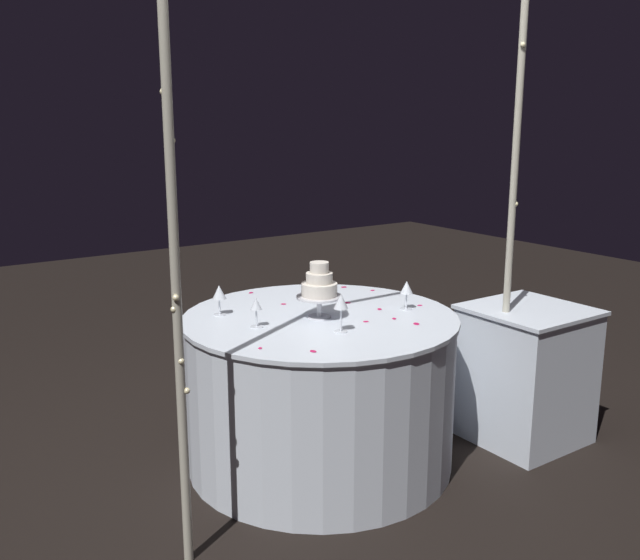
# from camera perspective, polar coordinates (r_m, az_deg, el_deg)

# --- Properties ---
(ground_plane) EXTENTS (12.00, 12.00, 0.00)m
(ground_plane) POSITION_cam_1_polar(r_m,az_deg,el_deg) (3.68, 0.00, -14.37)
(ground_plane) COLOR black
(decorative_arch) EXTENTS (1.84, 0.05, 2.33)m
(decorative_arch) POSITION_cam_1_polar(r_m,az_deg,el_deg) (2.97, 4.23, 8.90)
(decorative_arch) COLOR #B7B29E
(decorative_arch) RESTS_ON ground
(main_table) EXTENTS (1.33, 1.33, 0.76)m
(main_table) POSITION_cam_1_polar(r_m,az_deg,el_deg) (3.52, 0.00, -8.87)
(main_table) COLOR silver
(main_table) RESTS_ON ground
(side_table) EXTENTS (0.57, 0.57, 0.73)m
(side_table) POSITION_cam_1_polar(r_m,az_deg,el_deg) (3.93, 16.25, -7.27)
(side_table) COLOR silver
(side_table) RESTS_ON ground
(tiered_cake) EXTENTS (0.22, 0.22, 0.27)m
(tiered_cake) POSITION_cam_1_polar(r_m,az_deg,el_deg) (3.33, -0.06, -0.52)
(tiered_cake) COLOR silver
(tiered_cake) RESTS_ON main_table
(wine_glass_0) EXTENTS (0.07, 0.07, 0.15)m
(wine_glass_0) POSITION_cam_1_polar(r_m,az_deg,el_deg) (3.42, -8.15, -1.07)
(wine_glass_0) COLOR silver
(wine_glass_0) RESTS_ON main_table
(wine_glass_1) EXTENTS (0.06, 0.06, 0.14)m
(wine_glass_1) POSITION_cam_1_polar(r_m,az_deg,el_deg) (3.21, -5.18, -2.12)
(wine_glass_1) COLOR silver
(wine_glass_1) RESTS_ON main_table
(wine_glass_2) EXTENTS (0.06, 0.06, 0.14)m
(wine_glass_2) POSITION_cam_1_polar(r_m,az_deg,el_deg) (3.52, 7.02, -0.70)
(wine_glass_2) COLOR silver
(wine_glass_2) RESTS_ON main_table
(wine_glass_3) EXTENTS (0.06, 0.06, 0.17)m
(wine_glass_3) POSITION_cam_1_polar(r_m,az_deg,el_deg) (3.11, 1.71, -1.89)
(wine_glass_3) COLOR silver
(wine_glass_3) RESTS_ON main_table
(rose_petal_0) EXTENTS (0.03, 0.04, 0.00)m
(rose_petal_0) POSITION_cam_1_polar(r_m,az_deg,el_deg) (2.89, -0.55, -5.78)
(rose_petal_0) COLOR #C61951
(rose_petal_0) RESTS_ON main_table
(rose_petal_1) EXTENTS (0.04, 0.04, 0.00)m
(rose_petal_1) POSITION_cam_1_polar(r_m,az_deg,el_deg) (3.63, 2.22, -1.84)
(rose_petal_1) COLOR #C61951
(rose_petal_1) RESTS_ON main_table
(rose_petal_2) EXTENTS (0.03, 0.03, 0.00)m
(rose_petal_2) POSITION_cam_1_polar(r_m,az_deg,el_deg) (2.94, -4.86, -5.51)
(rose_petal_2) COLOR #C61951
(rose_petal_2) RESTS_ON main_table
(rose_petal_3) EXTENTS (0.04, 0.03, 0.00)m
(rose_petal_3) POSITION_cam_1_polar(r_m,az_deg,el_deg) (3.96, 1.95, -0.57)
(rose_petal_3) COLOR #C61951
(rose_petal_3) RESTS_ON main_table
(rose_petal_4) EXTENTS (0.04, 0.03, 0.00)m
(rose_petal_4) POSITION_cam_1_polar(r_m,az_deg,el_deg) (3.85, -5.60, -1.02)
(rose_petal_4) COLOR #C61951
(rose_petal_4) RESTS_ON main_table
(rose_petal_5) EXTENTS (0.03, 0.03, 0.00)m
(rose_petal_5) POSITION_cam_1_polar(r_m,az_deg,el_deg) (3.36, 6.02, -3.12)
(rose_petal_5) COLOR #C61951
(rose_petal_5) RESTS_ON main_table
(rose_petal_6) EXTENTS (0.03, 0.03, 0.00)m
(rose_petal_6) POSITION_cam_1_polar(r_m,az_deg,el_deg) (3.61, -2.97, -1.95)
(rose_petal_6) COLOR #C61951
(rose_petal_6) RESTS_ON main_table
(rose_petal_7) EXTENTS (0.04, 0.04, 0.00)m
(rose_petal_7) POSITION_cam_1_polar(r_m,az_deg,el_deg) (3.64, 0.06, -1.79)
(rose_petal_7) COLOR #C61951
(rose_petal_7) RESTS_ON main_table
(rose_petal_8) EXTENTS (0.04, 0.04, 0.00)m
(rose_petal_8) POSITION_cam_1_polar(r_m,az_deg,el_deg) (3.52, 4.84, -2.36)
(rose_petal_8) COLOR #C61951
(rose_petal_8) RESTS_ON main_table
(rose_petal_9) EXTENTS (0.03, 0.03, 0.00)m
(rose_petal_9) POSITION_cam_1_polar(r_m,az_deg,el_deg) (3.62, 8.07, -2.04)
(rose_petal_9) COLOR #C61951
(rose_petal_9) RESTS_ON main_table
(rose_petal_10) EXTENTS (0.03, 0.03, 0.00)m
(rose_petal_10) POSITION_cam_1_polar(r_m,az_deg,el_deg) (3.31, 3.74, -3.37)
(rose_petal_10) COLOR #C61951
(rose_petal_10) RESTS_ON main_table
(rose_petal_11) EXTENTS (0.03, 0.02, 0.00)m
(rose_petal_11) POSITION_cam_1_polar(r_m,az_deg,el_deg) (3.90, 4.27, -0.83)
(rose_petal_11) COLOR #C61951
(rose_petal_11) RESTS_ON main_table
(rose_petal_12) EXTENTS (0.04, 0.03, 0.00)m
(rose_petal_12) POSITION_cam_1_polar(r_m,az_deg,el_deg) (3.72, -1.04, -1.48)
(rose_petal_12) COLOR #C61951
(rose_petal_12) RESTS_ON main_table
(rose_petal_13) EXTENTS (0.04, 0.05, 0.00)m
(rose_petal_13) POSITION_cam_1_polar(r_m,az_deg,el_deg) (3.29, 7.80, -3.52)
(rose_petal_13) COLOR #C61951
(rose_petal_13) RESTS_ON main_table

